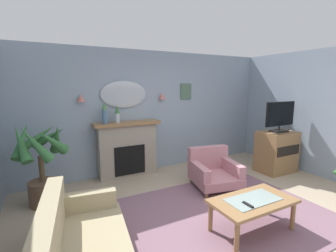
{
  "coord_description": "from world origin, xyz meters",
  "views": [
    {
      "loc": [
        -2.17,
        -2.31,
        1.91
      ],
      "look_at": [
        -0.27,
        1.31,
        1.2
      ],
      "focal_mm": 25.49,
      "sensor_mm": 36.0,
      "label": 1
    }
  ],
  "objects": [
    {
      "name": "floor",
      "position": [
        0.0,
        0.0,
        -0.05
      ],
      "size": [
        6.74,
        6.01,
        0.1
      ],
      "primitive_type": "cube",
      "color": "tan",
      "rests_on": "ground"
    },
    {
      "name": "wall_back",
      "position": [
        0.0,
        2.56,
        1.31
      ],
      "size": [
        6.74,
        0.1,
        2.63
      ],
      "primitive_type": "cube",
      "color": "#8C9EB2",
      "rests_on": "ground"
    },
    {
      "name": "patterned_rug",
      "position": [
        0.0,
        0.2,
        0.01
      ],
      "size": [
        3.2,
        2.4,
        0.01
      ],
      "primitive_type": "cube",
      "color": "#7F5B6B",
      "rests_on": "ground"
    },
    {
      "name": "fireplace",
      "position": [
        -0.68,
        2.33,
        0.57
      ],
      "size": [
        1.36,
        0.36,
        1.16
      ],
      "color": "gray",
      "rests_on": "ground"
    },
    {
      "name": "mantel_vase_left",
      "position": [
        -1.13,
        2.31,
        1.37
      ],
      "size": [
        0.11,
        0.11,
        0.42
      ],
      "color": "#4C7093",
      "rests_on": "fireplace"
    },
    {
      "name": "mantel_vase_centre",
      "position": [
        -0.88,
        2.31,
        1.35
      ],
      "size": [
        0.1,
        0.1,
        0.35
      ],
      "color": "silver",
      "rests_on": "fireplace"
    },
    {
      "name": "wall_mirror",
      "position": [
        -0.68,
        2.48,
        1.71
      ],
      "size": [
        0.96,
        0.06,
        0.56
      ],
      "primitive_type": "ellipsoid",
      "color": "#B2BCC6"
    },
    {
      "name": "wall_sconce_left",
      "position": [
        -1.53,
        2.43,
        1.66
      ],
      "size": [
        0.14,
        0.14,
        0.14
      ],
      "primitive_type": "cone",
      "color": "#D17066"
    },
    {
      "name": "wall_sconce_right",
      "position": [
        0.17,
        2.43,
        1.66
      ],
      "size": [
        0.14,
        0.14,
        0.14
      ],
      "primitive_type": "cone",
      "color": "#D17066"
    },
    {
      "name": "framed_picture",
      "position": [
        0.82,
        2.49,
        1.75
      ],
      "size": [
        0.28,
        0.03,
        0.36
      ],
      "primitive_type": "cube",
      "color": "#4C6B56"
    },
    {
      "name": "coffee_table",
      "position": [
        0.14,
        -0.27,
        0.38
      ],
      "size": [
        1.1,
        0.6,
        0.45
      ],
      "color": "olive",
      "rests_on": "ground"
    },
    {
      "name": "tv_remote",
      "position": [
        -0.04,
        -0.36,
        0.45
      ],
      "size": [
        0.04,
        0.16,
        0.02
      ],
      "primitive_type": "cube",
      "color": "black",
      "rests_on": "coffee_table"
    },
    {
      "name": "floral_couch",
      "position": [
        -1.98,
        0.01,
        0.32
      ],
      "size": [
        1.08,
        1.81,
        0.76
      ],
      "color": "tan",
      "rests_on": "ground"
    },
    {
      "name": "armchair_beside_couch",
      "position": [
        0.59,
        1.11,
        0.31
      ],
      "size": [
        0.95,
        0.96,
        0.71
      ],
      "color": "#B77A84",
      "rests_on": "ground"
    },
    {
      "name": "tv_cabinet",
      "position": [
        2.32,
        1.08,
        0.45
      ],
      "size": [
        0.8,
        0.57,
        0.9
      ],
      "color": "olive",
      "rests_on": "ground"
    },
    {
      "name": "tv_flatscreen",
      "position": [
        2.32,
        1.06,
        1.25
      ],
      "size": [
        0.84,
        0.24,
        0.65
      ],
      "color": "black",
      "rests_on": "tv_cabinet"
    },
    {
      "name": "potted_plant_tall_palm",
      "position": [
        -2.26,
        1.81,
        0.72
      ],
      "size": [
        0.86,
        0.9,
        1.36
      ],
      "color": "brown",
      "rests_on": "ground"
    }
  ]
}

